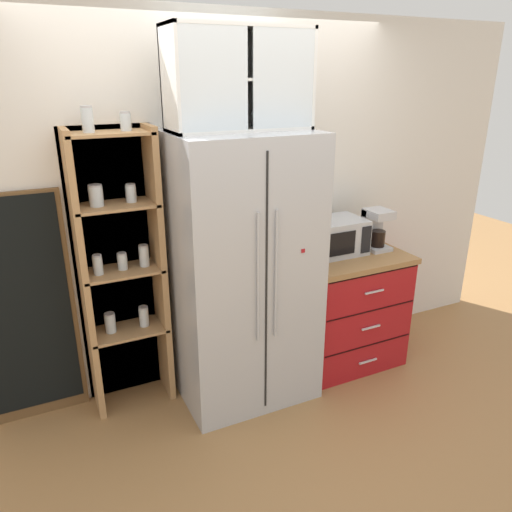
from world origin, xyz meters
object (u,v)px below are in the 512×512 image
Objects in this scene: refrigerator at (243,271)px; coffee_maker at (375,229)px; microwave at (334,237)px; bottle_cobalt at (350,239)px; mug_sage at (348,246)px; chalkboard_menu at (25,311)px; mug_navy at (347,247)px.

refrigerator is 1.13m from coffee_maker.
refrigerator is 5.90× the size of coffee_maker.
bottle_cobalt is (0.10, -0.06, -0.02)m from microwave.
coffee_maker is at bearing 1.85° from refrigerator.
mug_sage is 2.25m from chalkboard_menu.
microwave is at bearing 5.75° from refrigerator.
coffee_maker reaches higher than microwave.
microwave reaches higher than mug_navy.
refrigerator reaches higher than chalkboard_menu.
mug_sage is 0.08× the size of chalkboard_menu.
mug_navy is at bearing 176.36° from coffee_maker.
refrigerator reaches higher than mug_navy.
microwave is at bearing 150.75° from bottle_cobalt.
coffee_maker is at bearing -1.26° from mug_sage.
microwave is (0.78, 0.08, 0.11)m from refrigerator.
mug_sage is (-0.00, -0.01, 0.01)m from mug_navy.
refrigerator is at bearing -178.15° from coffee_maker.
microwave is 2.15m from chalkboard_menu.
bottle_cobalt is 2.26m from chalkboard_menu.
coffee_maker is at bearing -6.68° from chalkboard_menu.
mug_navy is at bearing -14.10° from microwave.
coffee_maker is 0.24m from bottle_cobalt.
coffee_maker is at bearing 3.98° from bottle_cobalt.
refrigerator is 4.16× the size of microwave.
mug_navy is 2.25m from chalkboard_menu.
chalkboard_menu reaches higher than microwave.
refrigerator is 0.89m from bottle_cobalt.
microwave is at bearing 173.05° from coffee_maker.
microwave is at bearing 165.90° from mug_navy.
coffee_maker is 2.84× the size of mug_navy.
mug_sage is at bearing -93.47° from mug_navy.
refrigerator is 1.39m from chalkboard_menu.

